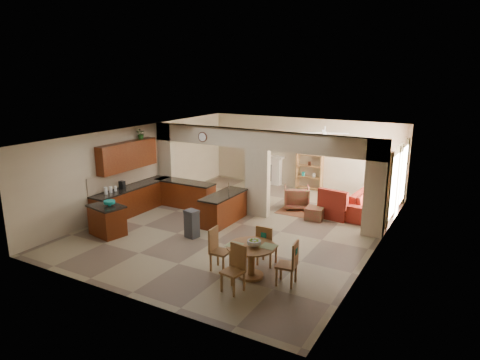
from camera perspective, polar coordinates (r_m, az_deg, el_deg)
The scene contains 39 objects.
floor at distance 13.25m, azimuth 0.30°, elevation -5.92°, with size 10.00×10.00×0.00m, color gray.
ceiling at distance 12.56m, azimuth 0.32°, elevation 6.15°, with size 10.00×10.00×0.00m, color white.
wall_back at distance 17.27m, azimuth 8.45°, elevation 3.55°, with size 8.00×8.00×0.00m, color #BFAE8C.
wall_front at distance 9.01m, azimuth -15.51°, elevation -6.94°, with size 8.00×8.00×0.00m, color #BFAE8C.
wall_left at distance 15.14m, azimuth -13.03°, elevation 1.81°, with size 10.00×10.00×0.00m, color #BFAE8C.
wall_right at distance 11.50m, azimuth 18.00°, elevation -2.48°, with size 10.00×10.00×0.00m, color #BFAE8C.
partition_left_pier at distance 15.68m, azimuth -9.76°, elevation 2.41°, with size 0.60×0.25×2.80m, color #BFAE8C.
partition_center_pier at distance 13.76m, azimuth 2.34°, elevation -0.35°, with size 0.80×0.25×2.20m, color #BFAE8C.
partition_right_pier at distance 12.50m, azimuth 17.62°, elevation -1.13°, with size 0.60×0.25×2.80m, color #BFAE8C.
partition_header at distance 13.48m, azimuth 2.40°, elevation 5.42°, with size 8.00×0.25×0.60m, color #BFAE8C.
kitchen_counter at distance 14.71m, azimuth -11.34°, elevation -2.22°, with size 2.52×3.29×1.48m.
upper_cabinets at distance 14.35m, azimuth -14.75°, elevation 3.15°, with size 0.35×2.40×0.90m, color #441007.
peninsula at distance 13.30m, azimuth -2.19°, elevation -3.77°, with size 0.70×1.85×0.91m.
wall_clock at distance 14.37m, azimuth -5.02°, elevation 5.73°, with size 0.34×0.34×0.03m, color #4A2518.
rug at distance 14.58m, azimuth 8.50°, elevation -4.15°, with size 1.60×1.30×0.01m, color brown.
fireplace at distance 17.90m, azimuth 3.39°, elevation 1.50°, with size 1.60×0.35×1.20m.
shelving_unit at distance 17.09m, azimuth 9.26°, elevation 1.69°, with size 1.00×0.32×1.80m, color brown.
window_a at distance 13.74m, azimuth 19.81°, elevation -0.80°, with size 0.02×0.90×1.90m, color white.
window_b at distance 15.38m, azimuth 20.94°, elevation 0.65°, with size 0.02×0.90×1.90m, color white.
glazed_door at distance 14.60m, azimuth 20.36°, elevation -0.60°, with size 0.02×0.70×2.10m, color white.
drape_a_left at distance 13.18m, azimuth 19.18°, elevation -1.38°, with size 0.10×0.28×2.30m, color #411E1A.
drape_a_right at distance 14.33m, azimuth 20.08°, elevation -0.23°, with size 0.10×0.28×2.30m, color #411E1A.
drape_b_left at distance 14.81m, azimuth 20.42°, elevation 0.20°, with size 0.10×0.28×2.30m, color #411E1A.
drape_b_right at distance 15.96m, azimuth 21.14°, elevation 1.11°, with size 0.10×0.28×2.30m, color #411E1A.
ceiling_fan at distance 14.73m, azimuth 11.24°, elevation 6.15°, with size 1.00×1.00×0.10m, color white.
kitchen_island at distance 12.87m, azimuth -17.28°, elevation -5.13°, with size 1.14×0.91×0.88m.
teal_bowl at distance 12.69m, azimuth -17.01°, elevation -2.97°, with size 0.32×0.32×0.15m, color #12817A.
trash_can at distance 12.22m, azimuth -6.44°, elevation -5.95°, with size 0.35×0.30×0.74m, color #2F2F31.
dining_table at distance 9.86m, azimuth 1.51°, elevation -10.12°, with size 1.13×1.13×0.77m.
fruit_bowl at distance 9.68m, azimuth 1.89°, elevation -8.40°, with size 0.31×0.31×0.17m, color #73B326.
sofa at distance 14.74m, azimuth 17.47°, elevation -2.88°, with size 1.05×2.69×0.79m, color maroon.
chaise at distance 14.15m, azimuth 12.54°, elevation -4.09°, with size 0.98×0.80×0.39m, color maroon.
armchair at distance 14.76m, azimuth 7.56°, elevation -2.32°, with size 0.83×0.85×0.78m, color maroon.
ottoman at distance 13.82m, azimuth 9.93°, elevation -4.41°, with size 0.54×0.54×0.39m, color maroon.
plant at distance 14.74m, azimuth -13.05°, elevation 6.02°, with size 0.32×0.28×0.36m, color #164A13.
chair_north at distance 10.40m, azimuth 3.44°, elevation -8.52°, with size 0.43×0.44×1.02m.
chair_east at distance 9.55m, azimuth 6.73°, elevation -10.77°, with size 0.47×0.47×1.02m.
chair_south at distance 9.29m, azimuth -0.62°, elevation -11.41°, with size 0.48×0.48×1.02m.
chair_west at distance 10.22m, azimuth -3.05°, elevation -8.94°, with size 0.44×0.44×1.02m.
Camera 1 is at (6.06, -10.85, 4.59)m, focal length 32.00 mm.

